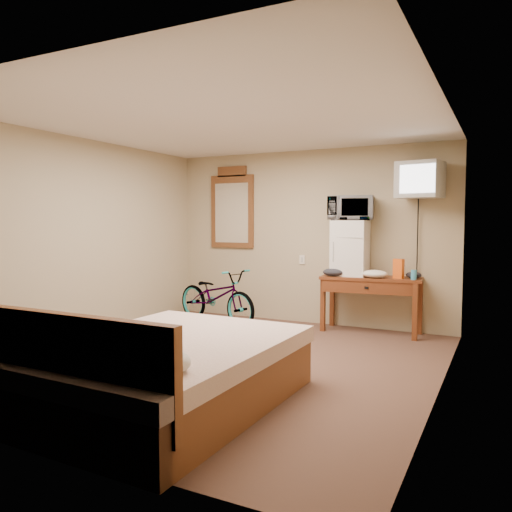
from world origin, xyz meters
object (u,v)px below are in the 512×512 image
mini_fridge (350,248)px  wall_mirror (232,209)px  microwave (351,208)px  desk (370,286)px  crt_television (420,180)px  bed (161,371)px  blue_cup (414,275)px  bicycle (216,296)px

mini_fridge → wall_mirror: wall_mirror is taller
mini_fridge → wall_mirror: (-1.95, 0.21, 0.56)m
microwave → desk: bearing=-23.9°
wall_mirror → crt_television: bearing=-5.1°
crt_television → bed: crt_television is taller
bed → desk: bearing=76.0°
blue_cup → wall_mirror: bearing=173.0°
wall_mirror → bed: 4.14m
blue_cup → crt_television: (0.04, 0.09, 1.18)m
mini_fridge → blue_cup: mini_fridge is taller
crt_television → wall_mirror: size_ratio=0.50×
microwave → bicycle: size_ratio=0.39×
mini_fridge → bicycle: (-1.85, -0.44, -0.72)m
mini_fridge → crt_television: crt_television is taller
mini_fridge → bed: mini_fridge is taller
desk → blue_cup: blue_cup is taller
desk → bed: bearing=-104.0°
microwave → bed: (-0.54, -3.43, -1.37)m
mini_fridge → crt_television: bearing=-2.5°
bed → crt_television: bearing=67.0°
wall_mirror → blue_cup: bearing=-7.0°
mini_fridge → bicycle: 2.03m
mini_fridge → bicycle: size_ratio=0.49×
mini_fridge → bed: bearing=-99.0°
mini_fridge → desk: bearing=-11.1°
desk → blue_cup: bearing=-7.4°
crt_television → bed: size_ratio=0.28×
microwave → bed: 3.73m
crt_television → bicycle: bearing=-171.7°
microwave → blue_cup: microwave is taller
mini_fridge → wall_mirror: size_ratio=0.59×
wall_mirror → bed: size_ratio=0.55×
crt_television → bicycle: crt_television is taller
bed → bicycle: bearing=113.5°
crt_television → wall_mirror: wall_mirror is taller
blue_cup → bicycle: blue_cup is taller
mini_fridge → wall_mirror: bearing=173.8°
blue_cup → bed: size_ratio=0.05×
mini_fridge → blue_cup: 0.92m
desk → blue_cup: size_ratio=10.84×
mini_fridge → crt_television: (0.89, -0.04, 0.87)m
crt_television → mini_fridge: bearing=177.5°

